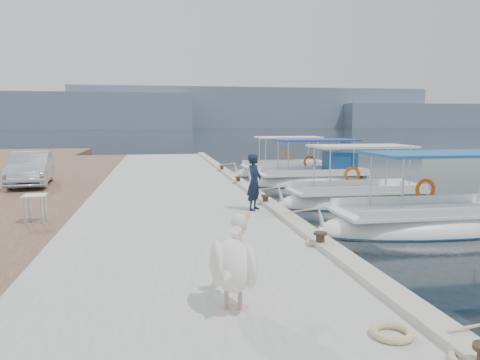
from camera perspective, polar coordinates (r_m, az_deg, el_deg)
name	(u,v)px	position (r m, az deg, el deg)	size (l,w,h in m)	color
ground	(289,231)	(13.41, 6.03, -6.26)	(400.00, 400.00, 0.00)	black
concrete_quay	(176,198)	(17.77, -7.85, -2.14)	(6.00, 40.00, 0.50)	#A2A29C
quay_curb	(248,188)	(18.04, 0.99, -0.94)	(0.44, 40.00, 0.12)	#ADA699
cobblestone_strip	(35,202)	(18.29, -23.72, -2.42)	(4.00, 40.00, 0.50)	brown
distant_hills	(230,111)	(216.63, -1.22, 8.37)	(330.00, 60.00, 18.00)	slate
fishing_caique_b	(437,225)	(14.69, 22.91, -5.12)	(7.36, 2.52, 2.83)	white
fishing_caique_c	(356,202)	(18.00, 13.91, -2.57)	(6.05, 2.29, 2.83)	white
fishing_caique_d	(313,180)	(23.46, 8.93, -0.04)	(6.52, 2.55, 2.83)	white
fishing_caique_e	(285,173)	(27.14, 5.54, 0.84)	(6.06, 2.21, 2.83)	white
mooring_bollards	(265,199)	(14.61, 3.12, -2.35)	(0.28, 20.28, 0.33)	black
pelican	(234,263)	(6.60, -0.78, -10.02)	(0.87, 1.63, 1.27)	tan
fisherman	(254,182)	(13.72, 1.76, -0.26)	(0.61, 0.40, 1.66)	black
parked_car	(31,169)	(20.92, -24.15, 1.27)	(1.44, 4.14, 1.36)	silver
folding_table	(35,203)	(13.17, -23.71, -2.54)	(0.55, 0.55, 0.73)	silver
rope_coil	(392,333)	(6.27, 18.05, -17.27)	(0.54, 0.54, 0.10)	#C6B284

